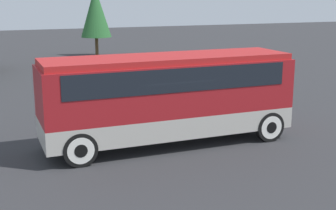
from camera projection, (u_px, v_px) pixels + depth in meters
ground_plane at (168, 144)px, 17.17m from camera, size 120.00×120.00×0.00m
tour_bus at (170, 91)px, 16.75m from camera, size 9.05×2.54×3.25m
parked_car_near at (183, 94)px, 22.23m from camera, size 4.03×1.96×1.46m
parked_car_mid at (181, 82)px, 25.51m from camera, size 4.19×1.94×1.32m
tree_center at (96, 12)px, 40.63m from camera, size 2.65×2.65×6.01m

